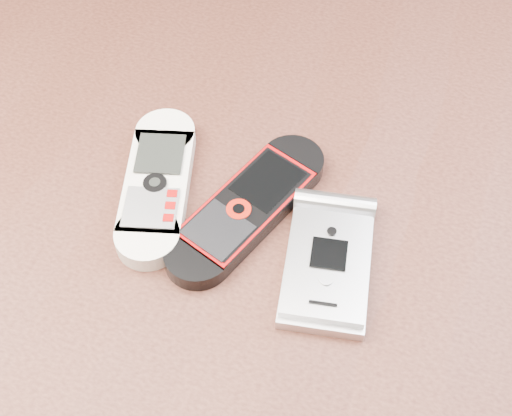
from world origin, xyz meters
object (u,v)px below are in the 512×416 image
object	(u,v)px
table	(251,285)
nokia_white	(157,184)
nokia_black_red	(247,207)
motorola_razr	(328,263)

from	to	relation	value
table	nokia_white	distance (m)	0.14
nokia_black_red	motorola_razr	distance (m)	0.07
table	nokia_black_red	world-z (taller)	nokia_black_red
nokia_white	motorola_razr	xyz separation A→B (m)	(0.14, -0.03, 0.00)
nokia_black_red	motorola_razr	bearing A→B (deg)	-1.92
table	nokia_white	world-z (taller)	nokia_white
nokia_white	motorola_razr	bearing A→B (deg)	-26.36
table	nokia_black_red	bearing A→B (deg)	179.73
nokia_white	nokia_black_red	distance (m)	0.07
table	motorola_razr	world-z (taller)	motorola_razr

